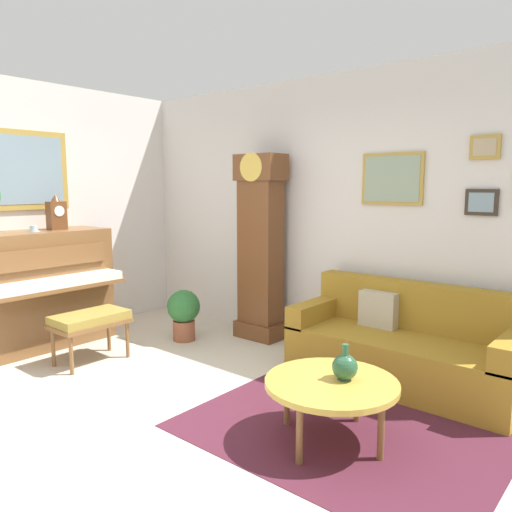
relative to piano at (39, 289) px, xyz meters
name	(u,v)px	position (x,y,z in m)	size (l,w,h in m)	color
ground_plane	(144,429)	(2.23, -0.38, -0.67)	(6.40, 6.00, 0.10)	beige
wall_back	(328,213)	(2.25, 2.02, 0.79)	(5.30, 0.13, 2.80)	silver
area_rug	(338,433)	(3.38, 0.39, -0.61)	(2.10, 1.50, 0.01)	#4C1E2D
piano	(39,289)	(0.00, 0.00, 0.00)	(0.87, 1.44, 1.22)	brown
piano_bench	(90,321)	(0.83, 0.08, -0.21)	(0.42, 0.70, 0.48)	brown
grandfather_clock	(260,252)	(1.58, 1.73, 0.35)	(0.52, 0.34, 2.03)	brown
couch	(404,347)	(3.34, 1.54, -0.30)	(1.90, 0.80, 0.84)	olive
coffee_table	(331,385)	(3.39, 0.27, -0.23)	(0.88, 0.88, 0.42)	gold
mantel_clock	(56,214)	(0.00, 0.24, 0.78)	(0.13, 0.18, 0.38)	brown
teacup	(34,229)	(0.04, -0.03, 0.63)	(0.12, 0.12, 0.06)	#ADC6D6
green_jug	(345,367)	(3.45, 0.34, -0.11)	(0.17, 0.17, 0.24)	#234C33
potted_plant	(184,311)	(1.01, 1.11, -0.30)	(0.36, 0.36, 0.56)	#935138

